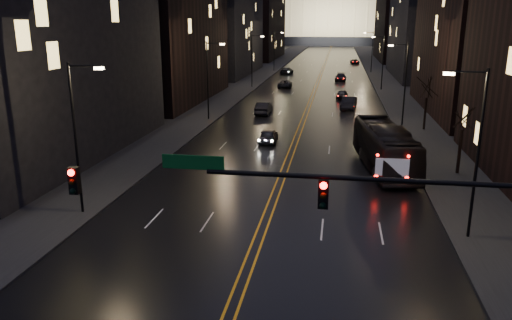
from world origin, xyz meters
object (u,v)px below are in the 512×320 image
at_px(traffic_signal, 396,212).
at_px(receding_car_a, 349,103).
at_px(oncoming_car_b, 264,108).
at_px(oncoming_car_a, 269,136).
at_px(bus, 385,147).

height_order(traffic_signal, receding_car_a, traffic_signal).
height_order(oncoming_car_b, receding_car_a, receding_car_a).
bearing_deg(traffic_signal, oncoming_car_a, 105.68).
distance_m(traffic_signal, oncoming_car_a, 31.42).
bearing_deg(bus, receding_car_a, 87.01).
bearing_deg(oncoming_car_a, receding_car_a, -112.79).
distance_m(traffic_signal, bus, 23.27).
bearing_deg(traffic_signal, oncoming_car_b, 103.89).
distance_m(traffic_signal, oncoming_car_b, 46.44).
xyz_separation_m(traffic_signal, oncoming_car_b, (-11.10, 44.89, -4.34)).
relative_size(oncoming_car_b, receding_car_a, 0.94).
height_order(bus, oncoming_car_b, bus).
xyz_separation_m(bus, oncoming_car_a, (-10.13, 6.99, -1.02)).
bearing_deg(oncoming_car_b, traffic_signal, 103.96).
relative_size(bus, receding_car_a, 2.47).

